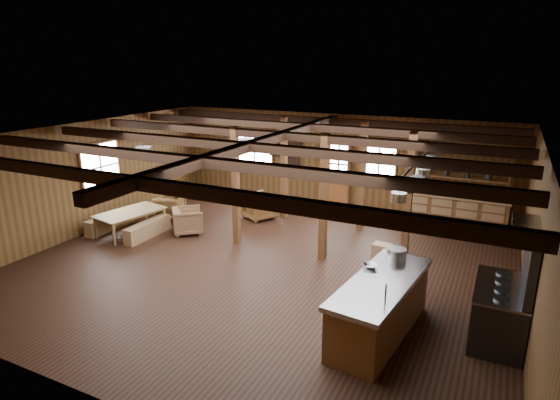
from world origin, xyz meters
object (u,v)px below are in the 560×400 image
dining_table (132,223)px  armchair_c (188,221)px  armchair_a (170,207)px  commercial_range (504,304)px  armchair_b (260,206)px  kitchen_island (380,307)px

dining_table → armchair_c: bearing=-50.7°
armchair_a → armchair_c: bearing=130.0°
commercial_range → armchair_b: (-6.21, 3.51, -0.26)m
dining_table → armchair_b: bearing=-31.8°
armchair_c → dining_table: bearing=76.2°
kitchen_island → commercial_range: (1.76, 0.70, 0.14)m
kitchen_island → armchair_c: (-5.54, 2.40, -0.15)m
armchair_a → armchair_b: armchair_b is taller
commercial_range → armchair_a: 8.77m
kitchen_island → commercial_range: size_ratio=1.37×
commercial_range → armchair_b: 7.14m
commercial_range → armchair_b: bearing=150.6°
armchair_b → kitchen_island: bearing=165.1°
armchair_a → armchair_c: size_ratio=1.01×
dining_table → armchair_b: (2.34, 2.47, 0.07)m
armchair_a → kitchen_island: bearing=136.5°
armchair_a → commercial_range: bearing=145.5°
dining_table → armchair_a: armchair_a is taller
armchair_b → armchair_c: 2.11m
dining_table → armchair_a: bearing=6.7°
armchair_b → dining_table: bearing=75.1°
commercial_range → armchair_a: bearing=164.2°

